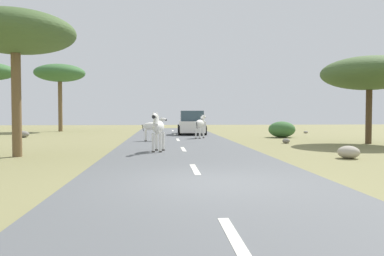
# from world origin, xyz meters

# --- Properties ---
(ground_plane) EXTENTS (90.00, 90.00, 0.00)m
(ground_plane) POSITION_xyz_m (0.00, 0.00, 0.00)
(ground_plane) COLOR olive
(road) EXTENTS (6.00, 64.00, 0.05)m
(road) POSITION_xyz_m (-0.19, 0.00, 0.03)
(road) COLOR #56595B
(road) RESTS_ON ground_plane
(lane_markings) EXTENTS (0.16, 56.00, 0.01)m
(lane_markings) POSITION_xyz_m (-0.19, -1.00, 0.05)
(lane_markings) COLOR silver
(lane_markings) RESTS_ON road
(zebra_0) EXTENTS (0.63, 1.72, 1.63)m
(zebra_0) POSITION_xyz_m (-1.27, 7.05, 1.02)
(zebra_0) COLOR silver
(zebra_0) RESTS_ON road
(zebra_1) EXTENTS (1.43, 0.54, 1.36)m
(zebra_1) POSITION_xyz_m (-1.65, 13.22, 0.86)
(zebra_1) COLOR silver
(zebra_1) RESTS_ON road
(zebra_2) EXTENTS (0.92, 1.49, 1.50)m
(zebra_2) POSITION_xyz_m (1.26, 15.34, 0.95)
(zebra_2) COLOR silver
(zebra_2) RESTS_ON road
(car_0) EXTENTS (2.10, 4.38, 1.74)m
(car_0) POSITION_xyz_m (1.06, 20.03, 0.85)
(car_0) COLOR white
(car_0) RESTS_ON road
(tree_0) EXTENTS (4.38, 4.38, 5.93)m
(tree_0) POSITION_xyz_m (-10.13, 26.34, 5.11)
(tree_0) COLOR brown
(tree_0) RESTS_ON ground_plane
(tree_4) EXTENTS (4.32, 4.32, 5.31)m
(tree_4) POSITION_xyz_m (-6.44, 6.05, 4.51)
(tree_4) COLOR brown
(tree_4) RESTS_ON ground_plane
(tree_5) EXTENTS (4.97, 4.97, 4.57)m
(tree_5) POSITION_xyz_m (9.73, 10.92, 3.69)
(tree_5) COLOR #4C3823
(tree_5) RESTS_ON ground_plane
(bush_2) EXTENTS (1.77, 1.60, 1.06)m
(bush_2) POSITION_xyz_m (6.83, 16.51, 0.53)
(bush_2) COLOR #386633
(bush_2) RESTS_ON ground_plane
(rock_1) EXTENTS (0.41, 0.38, 0.26)m
(rock_1) POSITION_xyz_m (5.49, 11.50, 0.13)
(rock_1) COLOR gray
(rock_1) RESTS_ON ground_plane
(rock_2) EXTENTS (0.37, 0.28, 0.20)m
(rock_2) POSITION_xyz_m (10.36, 21.48, 0.10)
(rock_2) COLOR gray
(rock_2) RESTS_ON ground_plane
(rock_3) EXTENTS (0.80, 0.62, 0.45)m
(rock_3) POSITION_xyz_m (-10.30, 17.61, 0.22)
(rock_3) COLOR gray
(rock_3) RESTS_ON ground_plane
(rock_4) EXTENTS (0.76, 0.78, 0.45)m
(rock_4) POSITION_xyz_m (5.50, 4.58, 0.23)
(rock_4) COLOR #A89E8C
(rock_4) RESTS_ON ground_plane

